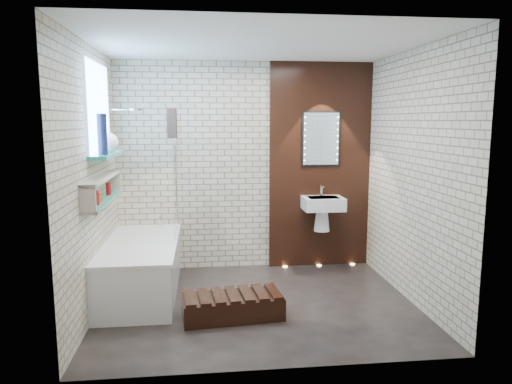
{
  "coord_description": "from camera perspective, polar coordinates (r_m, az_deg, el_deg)",
  "views": [
    {
      "loc": [
        -0.54,
        -4.62,
        1.88
      ],
      "look_at": [
        0.0,
        0.15,
        1.15
      ],
      "focal_mm": 33.14,
      "sensor_mm": 36.0,
      "label": 1
    }
  ],
  "objects": [
    {
      "name": "ground",
      "position": [
        5.02,
        0.2,
        -13.36
      ],
      "size": [
        3.2,
        3.2,
        0.0
      ],
      "primitive_type": "plane",
      "color": "black",
      "rests_on": "ground"
    },
    {
      "name": "room_shell",
      "position": [
        4.69,
        0.21,
        1.54
      ],
      "size": [
        3.24,
        3.2,
        2.6
      ],
      "color": "#BDB096",
      "rests_on": "ground"
    },
    {
      "name": "walnut_panel",
      "position": [
        6.1,
        7.71,
        3.11
      ],
      "size": [
        1.3,
        0.06,
        2.6
      ],
      "primitive_type": "cube",
      "color": "black",
      "rests_on": "ground"
    },
    {
      "name": "clerestory_window",
      "position": [
        5.08,
        -18.36,
        8.45
      ],
      "size": [
        0.18,
        1.0,
        0.94
      ],
      "color": "#7FADE0",
      "rests_on": "room_shell"
    },
    {
      "name": "display_niche",
      "position": [
        4.92,
        -18.0,
        0.27
      ],
      "size": [
        0.14,
        1.3,
        0.26
      ],
      "color": "teal",
      "rests_on": "room_shell"
    },
    {
      "name": "bathtub",
      "position": [
        5.36,
        -13.67,
        -8.86
      ],
      "size": [
        0.79,
        1.74,
        0.7
      ],
      "color": "white",
      "rests_on": "ground"
    },
    {
      "name": "bath_screen",
      "position": [
        5.55,
        -9.84,
        2.31
      ],
      "size": [
        0.01,
        0.78,
        1.4
      ],
      "primitive_type": "cube",
      "color": "white",
      "rests_on": "bathtub"
    },
    {
      "name": "towel",
      "position": [
        5.34,
        -10.11,
        8.19
      ],
      "size": [
        0.09,
        0.25,
        0.32
      ],
      "primitive_type": "cube",
      "color": "black",
      "rests_on": "bath_screen"
    },
    {
      "name": "shower_head",
      "position": [
        5.62,
        -14.43,
        9.6
      ],
      "size": [
        0.18,
        0.18,
        0.02
      ],
      "primitive_type": "cylinder",
      "color": "silver",
      "rests_on": "room_shell"
    },
    {
      "name": "washbasin",
      "position": [
        5.99,
        8.06,
        -1.95
      ],
      "size": [
        0.5,
        0.36,
        0.58
      ],
      "color": "white",
      "rests_on": "walnut_panel"
    },
    {
      "name": "led_mirror",
      "position": [
        6.04,
        7.86,
        6.38
      ],
      "size": [
        0.5,
        0.02,
        0.7
      ],
      "color": "black",
      "rests_on": "walnut_panel"
    },
    {
      "name": "walnut_step",
      "position": [
        4.68,
        -2.85,
        -13.66
      ],
      "size": [
        0.99,
        0.52,
        0.21
      ],
      "primitive_type": "cube",
      "rotation": [
        0.0,
        0.0,
        0.1
      ],
      "color": "black",
      "rests_on": "ground"
    },
    {
      "name": "niche_bottles",
      "position": [
        4.84,
        -18.19,
        -0.34
      ],
      "size": [
        0.06,
        0.66,
        0.14
      ],
      "color": "maroon",
      "rests_on": "display_niche"
    },
    {
      "name": "sill_vases",
      "position": [
        5.01,
        -17.6,
        5.95
      ],
      "size": [
        0.21,
        0.42,
        0.39
      ],
      "color": "white",
      "rests_on": "clerestory_window"
    },
    {
      "name": "floor_uplights",
      "position": [
        6.29,
        7.62,
        -8.77
      ],
      "size": [
        0.96,
        0.06,
        0.01
      ],
      "color": "#FFD899",
      "rests_on": "ground"
    }
  ]
}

